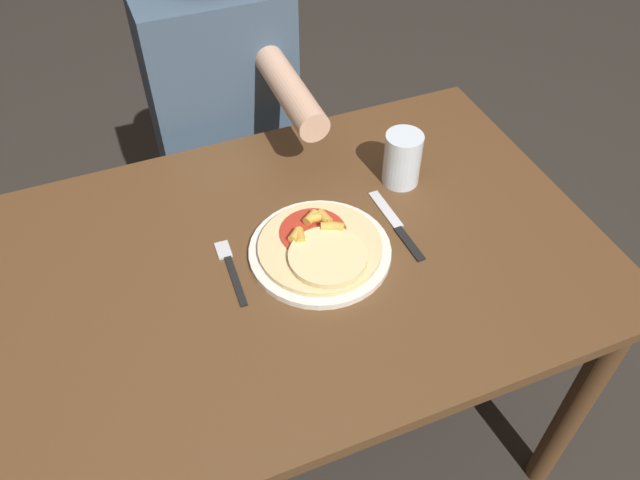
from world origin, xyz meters
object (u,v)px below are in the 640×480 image
object	(u,v)px
drinking_glass	(402,159)
plate	(320,251)
pizza	(321,246)
knife	(397,226)
person_diner	(223,114)
fork	(230,268)
dining_table	(303,289)

from	to	relation	value
drinking_glass	plate	bearing A→B (deg)	-150.64
plate	drinking_glass	world-z (taller)	drinking_glass
pizza	knife	size ratio (longest dim) A/B	1.13
drinking_glass	person_diner	distance (m)	0.56
plate	fork	distance (m)	0.18
pizza	fork	distance (m)	0.18
drinking_glass	dining_table	bearing A→B (deg)	-156.11
fork	person_diner	distance (m)	0.60
knife	drinking_glass	xyz separation A→B (m)	(0.07, 0.13, 0.06)
drinking_glass	person_diner	xyz separation A→B (m)	(-0.29, 0.47, -0.11)
knife	plate	bearing A→B (deg)	-176.41
plate	drinking_glass	size ratio (longest dim) A/B	2.31
dining_table	knife	distance (m)	0.24
dining_table	plate	world-z (taller)	plate
plate	drinking_glass	distance (m)	0.29
knife	person_diner	bearing A→B (deg)	109.71
dining_table	pizza	distance (m)	0.15
dining_table	fork	world-z (taller)	fork
dining_table	plate	distance (m)	0.13
pizza	plate	bearing A→B (deg)	98.56
dining_table	knife	world-z (taller)	knife
person_diner	drinking_glass	bearing A→B (deg)	-58.42
drinking_glass	fork	bearing A→B (deg)	-165.31
fork	dining_table	bearing A→B (deg)	-5.21
fork	drinking_glass	size ratio (longest dim) A/B	1.41
plate	dining_table	bearing A→B (deg)	154.93
plate	pizza	distance (m)	0.02
pizza	drinking_glass	bearing A→B (deg)	30.01
pizza	drinking_glass	xyz separation A→B (m)	(0.25, 0.15, 0.04)
knife	fork	bearing A→B (deg)	177.19
dining_table	drinking_glass	distance (m)	0.36
fork	drinking_glass	bearing A→B (deg)	14.69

